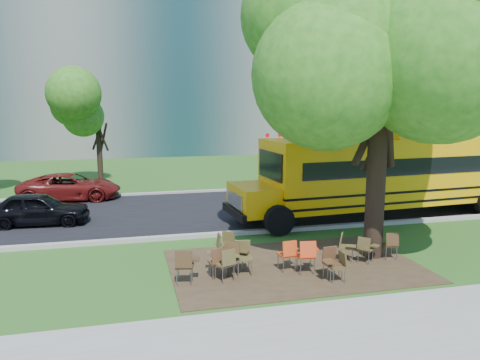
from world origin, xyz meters
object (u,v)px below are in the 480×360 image
object	(u,v)px
chair_0	(185,263)
bg_car_red	(70,187)
school_bus	(401,170)
chair_6	(338,263)
chair_5	(331,260)
chair_2	(227,261)
chair_14	(218,260)
black_car	(38,209)
chair_10	(223,245)
chair_13	(391,242)
chair_1	(234,254)
chair_3	(242,254)
chair_4	(307,253)
chair_9	(227,243)
chair_11	(289,252)
main_tree	(382,48)
chair_8	(219,256)
chair_12	(345,244)
chair_7	(366,247)

from	to	relation	value
chair_0	bg_car_red	size ratio (longest dim) A/B	0.20
school_bus	chair_6	distance (m)	8.64
chair_5	chair_2	bearing A→B (deg)	-18.52
chair_14	black_car	distance (m)	8.97
chair_10	chair_13	world-z (taller)	chair_10
chair_13	chair_14	world-z (taller)	chair_13
chair_1	chair_3	world-z (taller)	same
bg_car_red	chair_14	bearing A→B (deg)	-153.07
chair_4	chair_9	xyz separation A→B (m)	(-1.85, 1.73, -0.08)
chair_6	chair_11	xyz separation A→B (m)	(-0.98, 1.02, 0.06)
main_tree	chair_8	size ratio (longest dim) A/B	11.26
chair_5	chair_12	bearing A→B (deg)	-136.43
main_tree	chair_1	distance (m)	7.07
main_tree	chair_0	size ratio (longest dim) A/B	10.40
school_bus	chair_2	world-z (taller)	school_bus
chair_14	chair_13	bearing A→B (deg)	-4.47
chair_5	chair_6	xyz separation A→B (m)	(0.11, -0.17, -0.03)
chair_11	school_bus	bearing A→B (deg)	31.26
school_bus	chair_0	xyz separation A→B (m)	(-9.65, -5.52, -1.29)
main_tree	chair_7	size ratio (longest dim) A/B	12.04
school_bus	chair_10	size ratio (longest dim) A/B	15.17
chair_5	chair_11	bearing A→B (deg)	-51.33
chair_6	main_tree	bearing A→B (deg)	-51.42
chair_5	chair_8	distance (m)	2.97
chair_0	chair_4	distance (m)	3.30
school_bus	chair_5	size ratio (longest dim) A/B	15.28
chair_13	chair_5	bearing A→B (deg)	-150.66
chair_0	chair_5	bearing A→B (deg)	4.14
chair_4	bg_car_red	distance (m)	14.01
chair_5	chair_13	xyz separation A→B (m)	(2.40, 1.06, -0.01)
chair_1	chair_9	distance (m)	1.23
school_bus	chair_8	world-z (taller)	school_bus
main_tree	chair_14	distance (m)	7.43
chair_3	chair_13	distance (m)	4.55
chair_2	chair_12	size ratio (longest dim) A/B	1.07
chair_6	chair_2	bearing A→B (deg)	74.45
chair_1	chair_2	xyz separation A→B (m)	(-0.32, -0.48, -0.01)
chair_14	chair_11	bearing A→B (deg)	-5.74
chair_10	chair_14	size ratio (longest dim) A/B	1.04
chair_13	chair_9	bearing A→B (deg)	171.24
main_tree	chair_11	size ratio (longest dim) A/B	10.71
chair_14	chair_6	bearing A→B (deg)	-25.49
chair_2	black_car	xyz separation A→B (m)	(-5.73, 7.28, 0.08)
black_car	chair_11	bearing A→B (deg)	-129.53
school_bus	chair_9	distance (m)	9.15
chair_5	chair_6	distance (m)	0.21
chair_3	chair_8	world-z (taller)	chair_3
chair_10	chair_11	size ratio (longest dim) A/B	0.97
chair_11	chair_14	world-z (taller)	chair_11
chair_8	chair_10	world-z (taller)	chair_10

